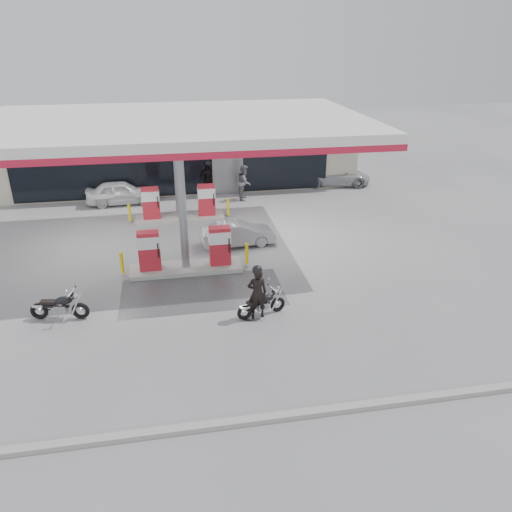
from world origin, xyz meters
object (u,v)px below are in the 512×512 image
(hatchback_silver, at_px, (238,234))
(biker_walking, at_px, (208,179))
(pump_island_far, at_px, (179,207))
(attendant, at_px, (244,182))
(biker_main, at_px, (257,293))
(sedan_white, at_px, (121,192))
(parked_car_left, at_px, (100,181))
(pump_island_near, at_px, (185,254))
(parked_car_right, at_px, (337,176))
(parked_motorcycle, at_px, (60,307))
(main_motorcycle, at_px, (262,305))

(hatchback_silver, height_order, biker_walking, biker_walking)
(pump_island_far, bearing_deg, attendant, 36.33)
(biker_main, distance_m, sedan_white, 14.26)
(parked_car_left, bearing_deg, pump_island_near, -168.49)
(biker_main, distance_m, parked_car_right, 16.64)
(parked_car_left, xyz_separation_m, biker_walking, (6.34, -2.20, 0.41))
(pump_island_near, relative_size, biker_main, 2.84)
(sedan_white, bearing_deg, parked_car_left, 23.83)
(pump_island_far, height_order, parked_motorcycle, pump_island_far)
(main_motorcycle, bearing_deg, pump_island_near, 105.63)
(sedan_white, bearing_deg, main_motorcycle, -160.16)
(sedan_white, xyz_separation_m, parked_car_right, (13.07, 1.47, -0.07))
(pump_island_near, height_order, pump_island_far, same)
(biker_main, xyz_separation_m, parked_car_right, (7.77, 14.71, -0.33))
(pump_island_far, distance_m, parked_motorcycle, 10.00)
(sedan_white, xyz_separation_m, biker_walking, (4.94, 0.60, 0.35))
(parked_motorcycle, xyz_separation_m, parked_car_left, (-0.16, 15.00, 0.13))
(biker_main, bearing_deg, parked_car_left, -66.77)
(pump_island_far, relative_size, sedan_white, 1.35)
(pump_island_far, height_order, sedan_white, pump_island_far)
(main_motorcycle, bearing_deg, parked_car_left, 98.05)
(biker_main, height_order, hatchback_silver, biker_main)
(sedan_white, distance_m, parked_car_right, 13.15)
(sedan_white, height_order, parked_car_right, sedan_white)
(biker_main, distance_m, hatchback_silver, 6.25)
(attendant, bearing_deg, hatchback_silver, -175.58)
(parked_motorcycle, height_order, parked_car_left, parked_car_left)
(parked_car_left, bearing_deg, biker_main, -166.38)
(main_motorcycle, relative_size, hatchback_silver, 0.53)
(attendant, bearing_deg, sedan_white, 102.70)
(hatchback_silver, bearing_deg, parked_car_right, -46.41)
(attendant, bearing_deg, parked_car_left, 84.95)
(pump_island_near, distance_m, biker_walking, 9.98)
(biker_walking, bearing_deg, parked_car_right, -21.53)
(main_motorcycle, bearing_deg, biker_walking, 77.00)
(pump_island_near, height_order, biker_walking, biker_walking)
(biker_main, bearing_deg, attendant, -96.58)
(attendant, bearing_deg, parked_car_right, -57.13)
(sedan_white, bearing_deg, biker_main, -160.92)
(biker_main, xyz_separation_m, attendant, (1.61, 12.84, 0.09))
(pump_island_far, bearing_deg, parked_car_right, 25.08)
(pump_island_near, bearing_deg, hatchback_silver, 41.88)
(main_motorcycle, xyz_separation_m, hatchback_silver, (0.07, 6.19, 0.14))
(pump_island_near, bearing_deg, main_motorcycle, -59.13)
(main_motorcycle, bearing_deg, sedan_white, 97.33)
(main_motorcycle, relative_size, biker_walking, 0.89)
(parked_motorcycle, relative_size, biker_walking, 1.00)
(parked_motorcycle, xyz_separation_m, biker_walking, (6.19, 12.80, 0.54))
(sedan_white, relative_size, hatchback_silver, 1.14)
(parked_motorcycle, xyz_separation_m, attendant, (8.15, 11.80, 0.54))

